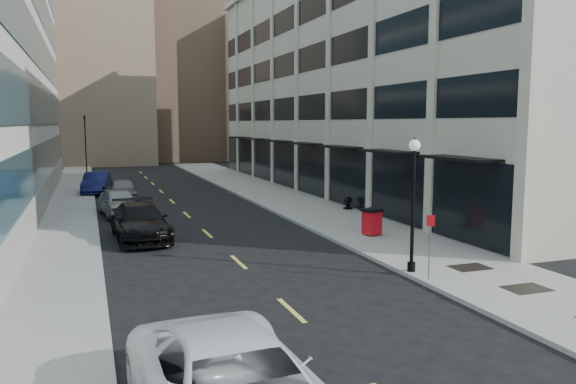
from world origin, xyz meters
TOP-DOWN VIEW (x-y plane):
  - ground at (0.00, 0.00)m, footprint 160.00×160.00m
  - sidewalk_right at (7.50, 20.00)m, footprint 5.00×80.00m
  - sidewalk_left at (-6.50, 20.00)m, footprint 3.00×80.00m
  - building_right at (16.94, 26.99)m, footprint 15.30×46.50m
  - skyline_tan_near at (-4.00, 68.00)m, footprint 14.00×18.00m
  - skyline_brown at (8.00, 72.00)m, footprint 12.00×16.00m
  - skyline_tan_far at (-14.00, 78.00)m, footprint 12.00×14.00m
  - skyline_stone at (18.00, 66.00)m, footprint 10.00×14.00m
  - grate_mid at (7.60, 1.00)m, footprint 1.40×1.00m
  - grate_far at (7.60, 3.80)m, footprint 1.40×1.00m
  - road_centerline at (0.00, 17.00)m, footprint 0.15×68.20m
  - traffic_signal at (-5.50, 48.00)m, footprint 0.66×0.66m
  - car_black_pickup at (-3.20, 13.67)m, footprint 2.59×5.84m
  - car_silver_sedan at (-3.76, 21.00)m, footprint 2.46×4.94m
  - car_blue_sedan at (-4.80, 32.22)m, footprint 2.39×5.16m
  - car_grey_sedan at (-3.20, 27.00)m, footprint 1.93×4.78m
  - trash_bin at (7.04, 10.30)m, footprint 0.93×0.95m
  - lamppost at (5.30, 4.08)m, footprint 0.40×0.40m
  - sign_post at (5.30, 2.99)m, footprint 0.26×0.13m
  - urn_planter at (9.47, 17.90)m, footprint 0.54×0.54m

SIDE VIEW (x-z plane):
  - ground at x=0.00m, z-range 0.00..0.00m
  - road_centerline at x=0.00m, z-range 0.00..0.01m
  - sidewalk_right at x=7.50m, z-range 0.00..0.15m
  - sidewalk_left at x=-6.50m, z-range 0.00..0.15m
  - grate_mid at x=7.60m, z-range 0.15..0.16m
  - grate_far at x=7.60m, z-range 0.15..0.16m
  - urn_planter at x=9.47m, z-range 0.23..0.97m
  - car_silver_sedan at x=-3.76m, z-range 0.00..1.62m
  - car_grey_sedan at x=-3.20m, z-range 0.00..1.63m
  - car_blue_sedan at x=-4.80m, z-range 0.00..1.64m
  - trash_bin at x=7.04m, z-range 0.20..1.45m
  - car_black_pickup at x=-3.20m, z-range 0.00..1.66m
  - sign_post at x=5.30m, z-range 0.49..2.84m
  - lamppost at x=5.30m, z-range 0.57..5.34m
  - traffic_signal at x=-5.50m, z-range 2.23..9.21m
  - building_right at x=16.94m, z-range -0.13..18.12m
  - skyline_stone at x=18.00m, z-range 0.00..20.00m
  - skyline_tan_far at x=-14.00m, z-range 0.00..22.00m
  - skyline_tan_near at x=-4.00m, z-range 0.00..28.00m
  - skyline_brown at x=8.00m, z-range 0.00..34.00m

